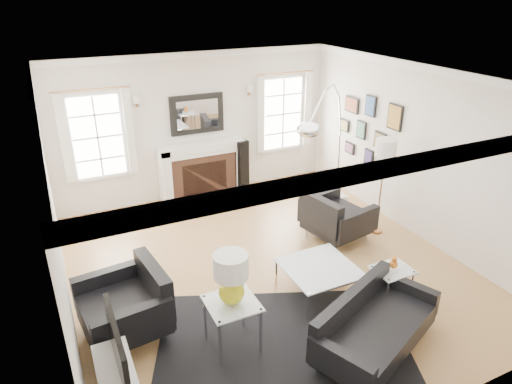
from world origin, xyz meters
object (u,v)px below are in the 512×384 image
fireplace (203,171)px  coffee_table (319,269)px  armchair_left (128,306)px  armchair_right (334,218)px  sofa (372,327)px  arc_floor_lamp (326,152)px  gourd_lamp (231,276)px

fireplace → coffee_table: size_ratio=1.81×
coffee_table → armchair_left: bearing=172.9°
fireplace → armchair_right: fireplace is taller
fireplace → armchair_left: fireplace is taller
sofa → arc_floor_lamp: arc_floor_lamp is taller
armchair_right → gourd_lamp: size_ratio=1.84×
gourd_lamp → fireplace: bearing=75.0°
fireplace → gourd_lamp: bearing=-105.0°
sofa → armchair_right: bearing=65.4°
coffee_table → gourd_lamp: size_ratio=1.50×
armchair_right → armchair_left: bearing=-166.4°
gourd_lamp → arc_floor_lamp: bearing=38.8°
fireplace → armchair_right: bearing=-60.9°
armchair_right → coffee_table: armchair_right is taller
armchair_right → arc_floor_lamp: size_ratio=0.45×
sofa → gourd_lamp: gourd_lamp is taller
coffee_table → fireplace: bearing=95.6°
sofa → gourd_lamp: 1.74m
coffee_table → sofa: bearing=-91.0°
gourd_lamp → coffee_table: bearing=16.7°
fireplace → armchair_left: bearing=-122.3°
armchair_left → armchair_right: (3.53, 0.85, -0.02)m
fireplace → coffee_table: bearing=-84.4°
armchair_right → fireplace: bearing=119.1°
coffee_table → arc_floor_lamp: (1.09, 1.61, 1.00)m
fireplace → armchair_left: size_ratio=1.48×
armchair_right → gourd_lamp: 3.03m
sofa → coffee_table: size_ratio=1.99×
armchair_left → fireplace: bearing=57.7°
armchair_left → arc_floor_lamp: size_ratio=0.45×
sofa → armchair_left: (-2.47, 1.46, 0.09)m
gourd_lamp → sofa: bearing=-26.3°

